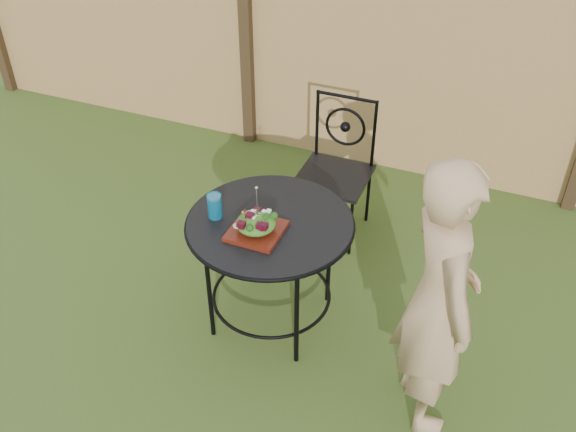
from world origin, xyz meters
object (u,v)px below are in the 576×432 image
(patio_table, at_px, (270,241))
(patio_chair, at_px, (336,166))
(diner, at_px, (438,300))
(salad_plate, at_px, (256,231))

(patio_table, height_order, patio_chair, patio_chair)
(patio_chair, distance_m, diner, 1.59)
(patio_table, height_order, salad_plate, salad_plate)
(diner, bearing_deg, patio_table, 43.94)
(patio_table, bearing_deg, diner, -16.50)
(patio_chair, bearing_deg, salad_plate, -94.11)
(patio_chair, relative_size, salad_plate, 3.52)
(patio_chair, xyz_separation_m, salad_plate, (-0.08, -1.10, 0.23))
(diner, height_order, salad_plate, diner)
(patio_table, relative_size, diner, 0.61)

